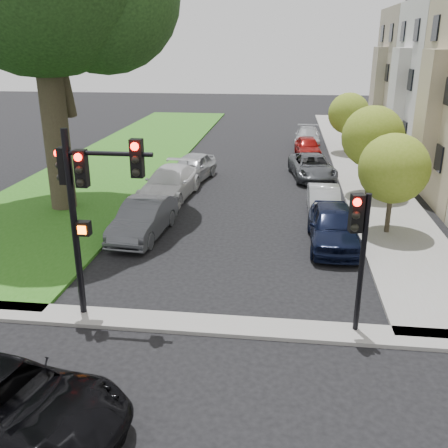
# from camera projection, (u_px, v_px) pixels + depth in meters

# --- Properties ---
(ground) EXTENTS (140.00, 140.00, 0.00)m
(ground) POSITION_uv_depth(u_px,v_px,m) (199.00, 370.00, 12.16)
(ground) COLOR black
(ground) RESTS_ON ground
(grass_strip) EXTENTS (8.00, 44.00, 0.12)m
(grass_strip) POSITION_uv_depth(u_px,v_px,m) (132.00, 154.00, 35.56)
(grass_strip) COLOR #225813
(grass_strip) RESTS_ON ground
(sidewalk_right) EXTENTS (3.50, 44.00, 0.12)m
(sidewalk_right) POSITION_uv_depth(u_px,v_px,m) (357.00, 160.00, 33.75)
(sidewalk_right) COLOR gray
(sidewalk_right) RESTS_ON ground
(sidewalk_cross) EXTENTS (60.00, 1.00, 0.12)m
(sidewalk_cross) POSITION_uv_depth(u_px,v_px,m) (211.00, 325.00, 14.00)
(sidewalk_cross) COLOR gray
(sidewalk_cross) RESTS_ON ground
(house_d) EXTENTS (7.70, 7.55, 15.97)m
(house_d) POSITION_uv_depth(u_px,v_px,m) (433.00, 51.00, 36.80)
(house_d) COLOR #AFAB94
(house_d) RESTS_ON ground
(small_tree_a) EXTENTS (2.81, 2.81, 4.22)m
(small_tree_a) POSITION_uv_depth(u_px,v_px,m) (394.00, 169.00, 19.85)
(small_tree_a) COLOR #2C2519
(small_tree_a) RESTS_ON ground
(small_tree_b) EXTENTS (3.10, 3.10, 4.65)m
(small_tree_b) POSITION_uv_depth(u_px,v_px,m) (373.00, 137.00, 24.91)
(small_tree_b) COLOR #2C2519
(small_tree_b) RESTS_ON ground
(small_tree_c) EXTENTS (2.87, 2.87, 4.30)m
(small_tree_c) POSITION_uv_depth(u_px,v_px,m) (349.00, 114.00, 34.93)
(small_tree_c) COLOR #2C2519
(small_tree_c) RESTS_ON ground
(traffic_signal_main) EXTENTS (2.66, 0.68, 5.46)m
(traffic_signal_main) POSITION_uv_depth(u_px,v_px,m) (87.00, 192.00, 13.35)
(traffic_signal_main) COLOR black
(traffic_signal_main) RESTS_ON ground
(traffic_signal_secondary) EXTENTS (0.53, 0.43, 3.99)m
(traffic_signal_secondary) POSITION_uv_depth(u_px,v_px,m) (359.00, 239.00, 12.81)
(traffic_signal_secondary) COLOR black
(traffic_signal_secondary) RESTS_ON ground
(car_cross_near) EXTENTS (5.73, 3.51, 1.48)m
(car_cross_near) POSITION_uv_depth(u_px,v_px,m) (2.00, 403.00, 9.98)
(car_cross_near) COLOR black
(car_cross_near) RESTS_ON ground
(car_parked_0) EXTENTS (1.90, 4.72, 1.61)m
(car_parked_0) POSITION_uv_depth(u_px,v_px,m) (334.00, 226.00, 19.42)
(car_parked_0) COLOR black
(car_parked_0) RESTS_ON ground
(car_parked_1) EXTENTS (1.43, 4.01, 1.32)m
(car_parked_1) POSITION_uv_depth(u_px,v_px,m) (324.00, 201.00, 22.93)
(car_parked_1) COLOR #999BA0
(car_parked_1) RESTS_ON ground
(car_parked_2) EXTENTS (2.95, 5.22, 1.37)m
(car_parked_2) POSITION_uv_depth(u_px,v_px,m) (312.00, 167.00, 29.24)
(car_parked_2) COLOR #3F4247
(car_parked_2) RESTS_ON ground
(car_parked_3) EXTENTS (1.97, 4.08, 1.34)m
(car_parked_3) POSITION_uv_depth(u_px,v_px,m) (308.00, 146.00, 35.03)
(car_parked_3) COLOR maroon
(car_parked_3) RESTS_ON ground
(car_parked_4) EXTENTS (2.08, 4.78, 1.37)m
(car_parked_4) POSITION_uv_depth(u_px,v_px,m) (307.00, 137.00, 38.62)
(car_parked_4) COLOR #999BA0
(car_parked_4) RESTS_ON ground
(car_parked_5) EXTENTS (1.97, 4.72, 1.52)m
(car_parked_5) POSITION_uv_depth(u_px,v_px,m) (144.00, 219.00, 20.36)
(car_parked_5) COLOR #3F4247
(car_parked_5) RESTS_ON ground
(car_parked_6) EXTENTS (2.68, 5.58, 1.57)m
(car_parked_6) POSITION_uv_depth(u_px,v_px,m) (170.00, 183.00, 25.40)
(car_parked_6) COLOR silver
(car_parked_6) RESTS_ON ground
(car_parked_7) EXTENTS (2.60, 4.81, 1.55)m
(car_parked_7) POSITION_uv_depth(u_px,v_px,m) (192.00, 168.00, 28.66)
(car_parked_7) COLOR #999BA0
(car_parked_7) RESTS_ON ground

